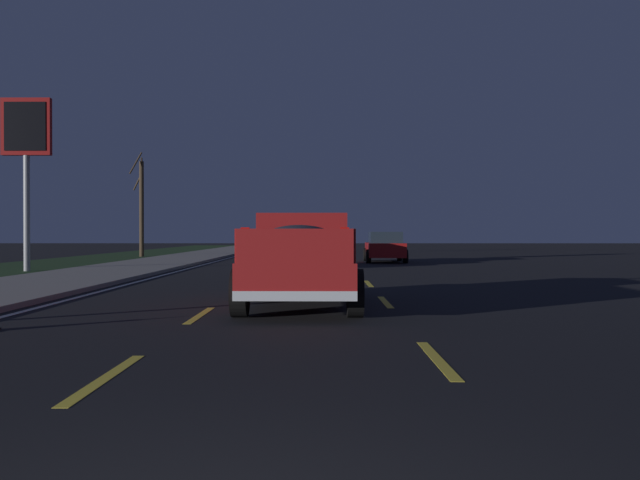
% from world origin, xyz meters
% --- Properties ---
extents(ground, '(144.00, 144.00, 0.00)m').
position_xyz_m(ground, '(27.00, 0.00, 0.00)').
color(ground, black).
extents(sidewalk_shoulder, '(108.00, 4.00, 0.12)m').
position_xyz_m(sidewalk_shoulder, '(27.00, 7.45, 0.06)').
color(sidewalk_shoulder, gray).
rests_on(sidewalk_shoulder, ground).
extents(grass_verge, '(108.00, 6.00, 0.01)m').
position_xyz_m(grass_verge, '(27.00, 12.45, 0.00)').
color(grass_verge, '#1E3819').
rests_on(grass_verge, ground).
extents(lane_markings, '(108.00, 7.04, 0.01)m').
position_xyz_m(lane_markings, '(30.42, 3.03, 0.00)').
color(lane_markings, yellow).
rests_on(lane_markings, ground).
extents(pickup_truck, '(5.43, 2.30, 1.87)m').
position_xyz_m(pickup_truck, '(10.76, 0.00, 0.98)').
color(pickup_truck, maroon).
rests_on(pickup_truck, ground).
extents(sedan_red, '(4.43, 2.07, 1.54)m').
position_xyz_m(sedan_red, '(31.66, -3.57, 0.78)').
color(sedan_red, maroon).
rests_on(sedan_red, ground).
extents(sedan_white, '(4.44, 2.09, 1.54)m').
position_xyz_m(sedan_white, '(27.00, -0.03, 0.78)').
color(sedan_white, silver).
rests_on(sedan_white, ground).
extents(gas_price_sign, '(0.27, 1.90, 6.67)m').
position_xyz_m(gas_price_sign, '(23.21, 10.99, 5.00)').
color(gas_price_sign, '#99999E').
rests_on(gas_price_sign, ground).
extents(bare_tree_far, '(2.04, 1.00, 6.57)m').
position_xyz_m(bare_tree_far, '(39.71, 11.01, 3.23)').
color(bare_tree_far, '#423323').
rests_on(bare_tree_far, ground).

